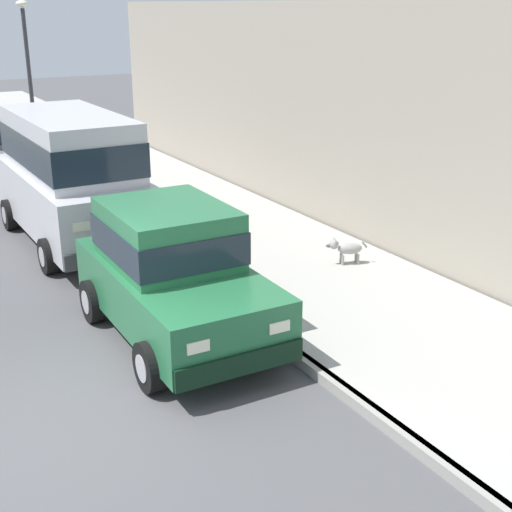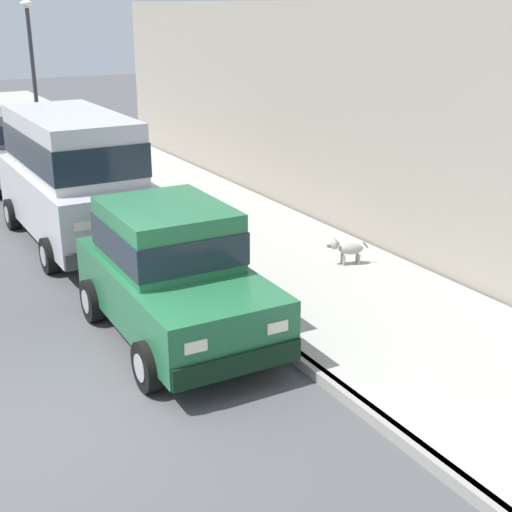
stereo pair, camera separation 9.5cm
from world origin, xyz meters
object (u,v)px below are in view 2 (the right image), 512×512
at_px(car_silver_van, 73,172).
at_px(dog_grey, 347,248).
at_px(car_grey_hatchback, 17,147).
at_px(fire_hydrant, 167,219).
at_px(street_lamp, 32,59).
at_px(car_green_hatchback, 173,271).

bearing_deg(car_silver_van, dog_grey, -47.92).
bearing_deg(car_grey_hatchback, dog_grey, -69.25).
bearing_deg(car_silver_van, fire_hydrant, -32.41).
height_order(car_silver_van, car_grey_hatchback, car_silver_van).
height_order(dog_grey, fire_hydrant, fire_hydrant).
distance_m(dog_grey, fire_hydrant, 3.71).
bearing_deg(car_grey_hatchback, street_lamp, 68.53).
relative_size(car_green_hatchback, fire_hydrant, 5.26).
xyz_separation_m(car_silver_van, car_grey_hatchback, (0.02, 5.48, -0.42)).
height_order(car_grey_hatchback, dog_grey, car_grey_hatchback).
bearing_deg(car_grey_hatchback, fire_hydrant, -77.03).
height_order(car_silver_van, street_lamp, street_lamp).
xyz_separation_m(car_green_hatchback, street_lamp, (1.43, 13.87, 1.93)).
bearing_deg(car_grey_hatchback, car_silver_van, -90.22).
bearing_deg(fire_hydrant, street_lamp, 90.58).
bearing_deg(dog_grey, car_silver_van, 132.08).
distance_m(car_silver_van, car_grey_hatchback, 5.50).
bearing_deg(street_lamp, car_silver_van, -98.86).
height_order(dog_grey, street_lamp, street_lamp).
relative_size(car_green_hatchback, dog_grey, 5.28).
height_order(car_grey_hatchback, street_lamp, street_lamp).
height_order(fire_hydrant, street_lamp, street_lamp).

